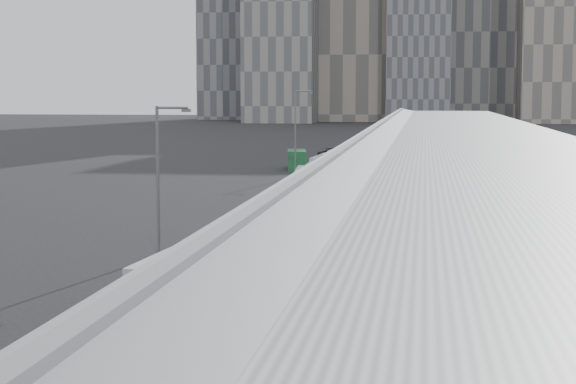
% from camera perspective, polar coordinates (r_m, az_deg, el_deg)
% --- Properties ---
extents(sidewalk, '(10.00, 170.00, 0.12)m').
position_cam_1_polar(sidewalk, '(58.64, 6.77, -3.24)').
color(sidewalk, gray).
rests_on(sidewalk, ground).
extents(lane_line, '(0.12, 160.00, 0.02)m').
position_cam_1_polar(lane_line, '(59.80, -3.35, -3.07)').
color(lane_line, gold).
rests_on(lane_line, ground).
extents(depot, '(12.45, 160.40, 7.20)m').
position_cam_1_polar(depot, '(58.25, 10.74, 0.07)').
color(depot, gray).
rests_on(depot, ground).
extents(bus_2, '(3.92, 13.79, 3.98)m').
position_cam_1_polar(bus_2, '(37.80, -3.80, -5.78)').
color(bus_2, '#B4B3B6').
rests_on(bus_2, ground).
extents(bus_3, '(3.57, 12.69, 3.66)m').
position_cam_1_polar(bus_3, '(50.46, -0.59, -2.97)').
color(bus_3, gray).
rests_on(bus_3, ground).
extents(bus_4, '(3.95, 14.10, 4.07)m').
position_cam_1_polar(bus_4, '(67.50, 1.50, -0.58)').
color(bus_4, '#B4B8BF').
rests_on(bus_4, ground).
extents(bus_5, '(2.75, 12.13, 3.53)m').
position_cam_1_polar(bus_5, '(81.28, 2.17, 0.36)').
color(bus_5, black).
rests_on(bus_5, ground).
extents(bus_6, '(3.40, 12.91, 3.73)m').
position_cam_1_polar(bus_6, '(93.32, 2.75, 1.12)').
color(bus_6, silver).
rests_on(bus_6, ground).
extents(tree_1, '(2.55, 2.55, 5.00)m').
position_cam_1_polar(tree_1, '(34.68, 0.14, -3.41)').
color(tree_1, black).
rests_on(tree_1, ground).
extents(tree_2, '(2.03, 2.03, 3.97)m').
position_cam_1_polar(tree_2, '(59.86, 3.77, -0.24)').
color(tree_2, black).
rests_on(tree_2, ground).
extents(tree_3, '(1.73, 1.73, 4.46)m').
position_cam_1_polar(tree_3, '(87.18, 5.24, 2.08)').
color(tree_3, black).
rests_on(tree_3, ground).
extents(street_lamp_near, '(2.04, 0.22, 8.59)m').
position_cam_1_polar(street_lamp_near, '(55.01, -7.53, 1.31)').
color(street_lamp_near, '#59595E').
rests_on(street_lamp_near, ground).
extents(street_lamp_far, '(2.04, 0.22, 9.62)m').
position_cam_1_polar(street_lamp_far, '(106.45, 0.53, 3.84)').
color(street_lamp_far, '#59595E').
rests_on(street_lamp_far, ground).
extents(shipping_container, '(3.10, 6.77, 2.37)m').
position_cam_1_polar(shipping_container, '(117.49, 0.52, 1.92)').
color(shipping_container, '#164927').
rests_on(shipping_container, ground).
extents(suv, '(3.60, 5.48, 1.40)m').
position_cam_1_polar(suv, '(138.24, 2.45, 2.31)').
color(suv, black).
rests_on(suv, ground).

